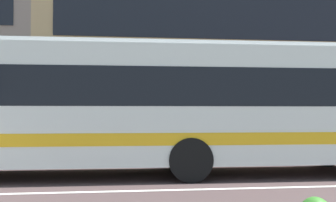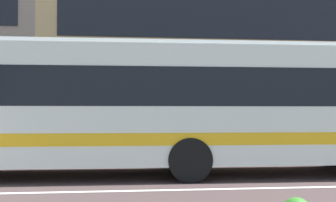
# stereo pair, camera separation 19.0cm
# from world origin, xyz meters

# --- Properties ---
(apartment_block_right) EXTENTS (23.73, 8.85, 10.39)m
(apartment_block_right) POSITION_xyz_m (13.27, 14.92, 5.19)
(apartment_block_right) COLOR tan
(apartment_block_right) RESTS_ON ground_plane
(transit_bus) EXTENTS (12.38, 2.80, 3.23)m
(transit_bus) POSITION_xyz_m (6.00, 2.09, 1.78)
(transit_bus) COLOR silver
(transit_bus) RESTS_ON ground_plane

